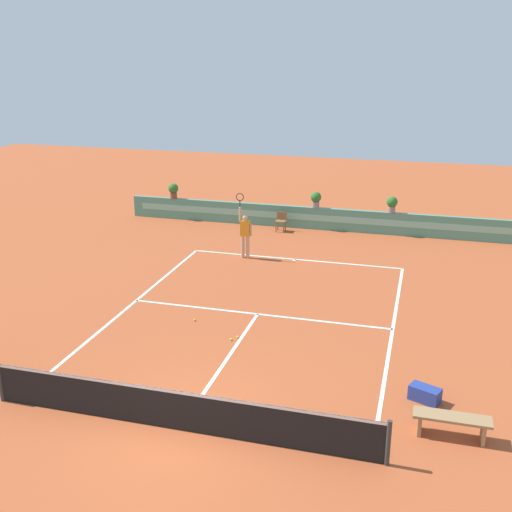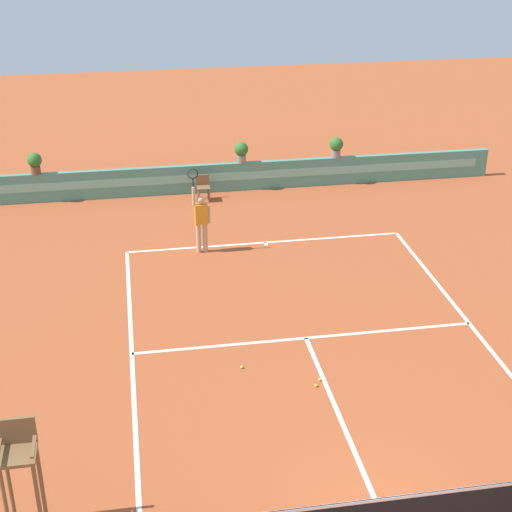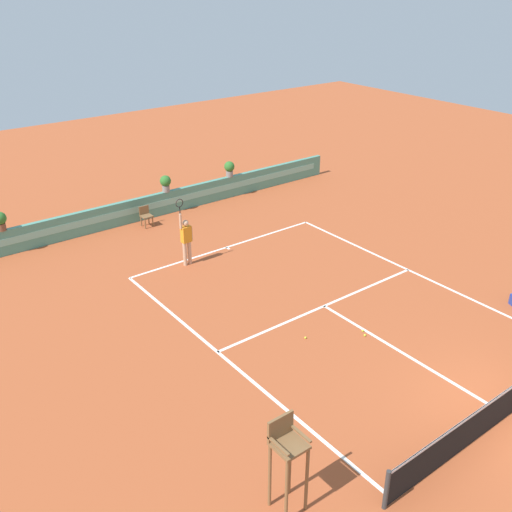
{
  "view_description": "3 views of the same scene",
  "coord_description": "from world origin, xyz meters",
  "px_view_note": "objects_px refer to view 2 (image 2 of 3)",
  "views": [
    {
      "loc": [
        4.7,
        -10.65,
        7.79
      ],
      "look_at": [
        -0.77,
        8.99,
        1.0
      ],
      "focal_mm": 43.62,
      "sensor_mm": 36.0,
      "label": 1
    },
    {
      "loc": [
        -3.82,
        -9.1,
        9.88
      ],
      "look_at": [
        -0.77,
        8.99,
        1.0
      ],
      "focal_mm": 54.99,
      "sensor_mm": 36.0,
      "label": 2
    },
    {
      "loc": [
        -11.41,
        -4.95,
        9.66
      ],
      "look_at": [
        -0.77,
        8.99,
        1.0
      ],
      "focal_mm": 40.8,
      "sensor_mm": 36.0,
      "label": 3
    }
  ],
  "objects_px": {
    "tennis_player": "(201,219)",
    "tennis_ball_near_baseline": "(320,380)",
    "ball_kid_chair": "(203,187)",
    "umpire_chair": "(20,466)",
    "tennis_ball_mid_court": "(242,367)",
    "potted_plant_far_left": "(35,162)",
    "potted_plant_centre": "(241,151)",
    "potted_plant_right": "(336,146)",
    "tennis_ball_by_sideline": "(316,385)"
  },
  "relations": [
    {
      "from": "tennis_player",
      "to": "tennis_ball_near_baseline",
      "type": "bearing_deg",
      "value": -75.18
    },
    {
      "from": "ball_kid_chair",
      "to": "tennis_ball_near_baseline",
      "type": "relative_size",
      "value": 12.5
    },
    {
      "from": "umpire_chair",
      "to": "tennis_ball_near_baseline",
      "type": "bearing_deg",
      "value": 30.03
    },
    {
      "from": "umpire_chair",
      "to": "tennis_ball_mid_court",
      "type": "bearing_deg",
      "value": 44.34
    },
    {
      "from": "tennis_player",
      "to": "potted_plant_far_left",
      "type": "xyz_separation_m",
      "value": [
        -5.0,
        4.82,
        0.36
      ]
    },
    {
      "from": "ball_kid_chair",
      "to": "potted_plant_centre",
      "type": "xyz_separation_m",
      "value": [
        1.42,
        0.73,
        0.93
      ]
    },
    {
      "from": "ball_kid_chair",
      "to": "tennis_ball_mid_court",
      "type": "bearing_deg",
      "value": -91.35
    },
    {
      "from": "tennis_ball_near_baseline",
      "to": "potted_plant_right",
      "type": "xyz_separation_m",
      "value": [
        3.43,
        11.76,
        1.38
      ]
    },
    {
      "from": "umpire_chair",
      "to": "potted_plant_right",
      "type": "bearing_deg",
      "value": 58.54
    },
    {
      "from": "umpire_chair",
      "to": "ball_kid_chair",
      "type": "height_order",
      "value": "umpire_chair"
    },
    {
      "from": "ball_kid_chair",
      "to": "tennis_ball_mid_court",
      "type": "height_order",
      "value": "ball_kid_chair"
    },
    {
      "from": "tennis_ball_by_sideline",
      "to": "potted_plant_far_left",
      "type": "height_order",
      "value": "potted_plant_far_left"
    },
    {
      "from": "potted_plant_centre",
      "to": "potted_plant_right",
      "type": "height_order",
      "value": "same"
    },
    {
      "from": "tennis_ball_near_baseline",
      "to": "potted_plant_right",
      "type": "height_order",
      "value": "potted_plant_right"
    },
    {
      "from": "tennis_player",
      "to": "potted_plant_far_left",
      "type": "height_order",
      "value": "tennis_player"
    },
    {
      "from": "tennis_ball_near_baseline",
      "to": "tennis_ball_by_sideline",
      "type": "bearing_deg",
      "value": -122.74
    },
    {
      "from": "ball_kid_chair",
      "to": "tennis_ball_by_sideline",
      "type": "distance_m",
      "value": 11.3
    },
    {
      "from": "umpire_chair",
      "to": "potted_plant_centre",
      "type": "height_order",
      "value": "umpire_chair"
    },
    {
      "from": "potted_plant_right",
      "to": "tennis_ball_near_baseline",
      "type": "bearing_deg",
      "value": -106.25
    },
    {
      "from": "tennis_ball_by_sideline",
      "to": "ball_kid_chair",
      "type": "bearing_deg",
      "value": 96.25
    },
    {
      "from": "tennis_player",
      "to": "potted_plant_centre",
      "type": "xyz_separation_m",
      "value": [
        1.9,
        4.82,
        0.36
      ]
    },
    {
      "from": "tennis_player",
      "to": "potted_plant_right",
      "type": "bearing_deg",
      "value": 42.46
    },
    {
      "from": "potted_plant_centre",
      "to": "potted_plant_right",
      "type": "distance_m",
      "value": 3.36
    },
    {
      "from": "tennis_ball_by_sideline",
      "to": "potted_plant_far_left",
      "type": "distance_m",
      "value": 13.78
    },
    {
      "from": "ball_kid_chair",
      "to": "potted_plant_centre",
      "type": "distance_m",
      "value": 1.85
    },
    {
      "from": "tennis_ball_by_sideline",
      "to": "potted_plant_centre",
      "type": "xyz_separation_m",
      "value": [
        0.19,
        11.96,
        1.38
      ]
    },
    {
      "from": "ball_kid_chair",
      "to": "umpire_chair",
      "type": "bearing_deg",
      "value": -107.26
    },
    {
      "from": "tennis_player",
      "to": "tennis_ball_near_baseline",
      "type": "relative_size",
      "value": 38.01
    },
    {
      "from": "tennis_ball_mid_court",
      "to": "potted_plant_far_left",
      "type": "xyz_separation_m",
      "value": [
        -5.24,
        10.99,
        1.38
      ]
    },
    {
      "from": "tennis_player",
      "to": "tennis_ball_mid_court",
      "type": "distance_m",
      "value": 6.27
    },
    {
      "from": "potted_plant_right",
      "to": "potted_plant_far_left",
      "type": "height_order",
      "value": "same"
    },
    {
      "from": "potted_plant_far_left",
      "to": "tennis_player",
      "type": "bearing_deg",
      "value": -43.91
    },
    {
      "from": "potted_plant_far_left",
      "to": "ball_kid_chair",
      "type": "bearing_deg",
      "value": -7.61
    },
    {
      "from": "umpire_chair",
      "to": "potted_plant_far_left",
      "type": "distance_m",
      "value": 15.16
    },
    {
      "from": "tennis_ball_mid_court",
      "to": "potted_plant_far_left",
      "type": "distance_m",
      "value": 12.26
    },
    {
      "from": "tennis_player",
      "to": "tennis_ball_mid_court",
      "type": "xyz_separation_m",
      "value": [
        0.24,
        -6.18,
        -1.02
      ]
    },
    {
      "from": "tennis_ball_mid_court",
      "to": "tennis_ball_near_baseline",
      "type": "bearing_deg",
      "value": -25.51
    },
    {
      "from": "potted_plant_centre",
      "to": "potted_plant_far_left",
      "type": "distance_m",
      "value": 6.9
    },
    {
      "from": "potted_plant_far_left",
      "to": "potted_plant_centre",
      "type": "bearing_deg",
      "value": 0.0
    },
    {
      "from": "tennis_ball_mid_court",
      "to": "potted_plant_centre",
      "type": "bearing_deg",
      "value": 81.38
    },
    {
      "from": "umpire_chair",
      "to": "ball_kid_chair",
      "type": "relative_size",
      "value": 2.52
    },
    {
      "from": "tennis_ball_mid_court",
      "to": "umpire_chair",
      "type": "bearing_deg",
      "value": -135.66
    },
    {
      "from": "potted_plant_centre",
      "to": "tennis_ball_mid_court",
      "type": "bearing_deg",
      "value": -98.62
    },
    {
      "from": "tennis_player",
      "to": "potted_plant_centre",
      "type": "bearing_deg",
      "value": 68.45
    },
    {
      "from": "tennis_ball_by_sideline",
      "to": "potted_plant_right",
      "type": "height_order",
      "value": "potted_plant_right"
    },
    {
      "from": "potted_plant_centre",
      "to": "potted_plant_far_left",
      "type": "xyz_separation_m",
      "value": [
        -6.9,
        0.0,
        0.0
      ]
    },
    {
      "from": "tennis_player",
      "to": "umpire_chair",
      "type": "bearing_deg",
      "value": -111.17
    },
    {
      "from": "potted_plant_right",
      "to": "ball_kid_chair",
      "type": "bearing_deg",
      "value": -171.3
    },
    {
      "from": "tennis_ball_by_sideline",
      "to": "tennis_ball_near_baseline",
      "type": "bearing_deg",
      "value": 57.26
    },
    {
      "from": "tennis_ball_mid_court",
      "to": "tennis_ball_by_sideline",
      "type": "distance_m",
      "value": 1.76
    }
  ]
}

